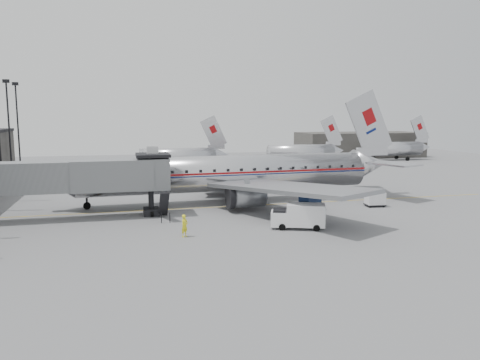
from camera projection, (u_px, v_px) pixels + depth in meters
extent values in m
plane|color=slate|center=(247.00, 217.00, 47.39)|extent=(160.00, 160.00, 0.00)
cube|color=#3D3B37|center=(359.00, 145.00, 115.53)|extent=(30.00, 12.00, 6.00)
cube|color=gold|center=(258.00, 205.00, 53.88)|extent=(60.00, 0.15, 0.01)
cube|color=#5A5C5E|center=(16.00, 178.00, 44.89)|extent=(12.00, 2.80, 3.00)
cube|color=#5A5C5E|center=(113.00, 175.00, 47.08)|extent=(8.00, 3.00, 3.10)
cube|color=#5A5C5E|center=(153.00, 173.00, 48.44)|extent=(3.20, 3.60, 3.20)
cube|color=black|center=(153.00, 155.00, 48.18)|extent=(3.40, 3.80, 0.30)
cube|color=white|center=(153.00, 150.00, 48.11)|extent=(1.20, 0.15, 0.80)
cylinder|color=black|center=(151.00, 202.00, 48.39)|extent=(0.56, 0.56, 2.80)
cube|color=black|center=(151.00, 212.00, 48.53)|extent=(1.60, 2.20, 0.70)
cylinder|color=black|center=(152.00, 214.00, 47.58)|extent=(0.30, 0.60, 0.60)
cylinder|color=black|center=(151.00, 210.00, 49.50)|extent=(0.30, 0.60, 0.60)
cube|color=black|center=(164.00, 204.00, 46.43)|extent=(0.90, 3.20, 2.90)
cylinder|color=black|center=(10.00, 135.00, 66.53)|extent=(0.24, 0.24, 15.00)
cube|color=black|center=(6.00, 81.00, 65.49)|extent=(0.90, 0.25, 0.50)
cylinder|color=black|center=(18.00, 133.00, 72.29)|extent=(0.24, 0.24, 15.00)
cube|color=black|center=(15.00, 84.00, 71.25)|extent=(0.90, 0.25, 0.50)
cylinder|color=silver|center=(178.00, 157.00, 86.86)|extent=(14.00, 3.20, 3.20)
cube|color=silver|center=(214.00, 132.00, 87.90)|extent=(5.17, 0.26, 6.52)
cylinder|color=black|center=(154.00, 168.00, 86.05)|extent=(0.24, 0.24, 1.00)
cylinder|color=silver|center=(301.00, 152.00, 97.03)|extent=(14.00, 3.20, 3.20)
cube|color=silver|center=(332.00, 131.00, 98.08)|extent=(5.17, 0.26, 6.52)
cylinder|color=black|center=(280.00, 163.00, 96.23)|extent=(0.24, 0.24, 1.00)
cylinder|color=silver|center=(393.00, 149.00, 106.72)|extent=(14.00, 3.20, 3.20)
cube|color=silver|center=(420.00, 129.00, 107.76)|extent=(5.17, 0.26, 6.52)
cylinder|color=black|center=(375.00, 158.00, 105.91)|extent=(0.24, 0.24, 1.00)
cylinder|color=silver|center=(227.00, 173.00, 55.47)|extent=(34.44, 5.57, 4.23)
cone|color=silver|center=(58.00, 179.00, 50.17)|extent=(3.59, 4.36, 4.23)
cone|color=silver|center=(370.00, 165.00, 60.80)|extent=(4.73, 4.19, 4.02)
cube|color=#9D0B0F|center=(227.00, 171.00, 55.43)|extent=(34.44, 5.61, 0.21)
cube|color=#0A1758|center=(227.00, 173.00, 55.47)|extent=(34.44, 5.61, 0.11)
cube|color=silver|center=(369.00, 124.00, 59.97)|extent=(7.02, 0.62, 8.79)
cube|color=gray|center=(232.00, 166.00, 66.25)|extent=(12.62, 19.32, 1.36)
cube|color=gray|center=(287.00, 188.00, 46.71)|extent=(13.73, 19.18, 1.36)
cylinder|color=gray|center=(220.00, 181.00, 61.52)|extent=(3.98, 2.55, 2.40)
cylinder|color=gray|center=(247.00, 196.00, 50.23)|extent=(3.98, 2.55, 2.40)
cylinder|color=black|center=(87.00, 203.00, 51.35)|extent=(0.23, 0.23, 1.49)
cylinder|color=black|center=(239.00, 190.00, 59.30)|extent=(0.30, 0.30, 1.60)
cylinder|color=black|center=(239.00, 193.00, 59.34)|extent=(1.16, 0.44, 1.14)
cylinder|color=black|center=(253.00, 198.00, 53.65)|extent=(0.30, 0.30, 1.60)
cylinder|color=black|center=(253.00, 201.00, 53.69)|extent=(1.16, 0.44, 1.14)
cube|color=white|center=(306.00, 215.00, 42.51)|extent=(3.88, 2.98, 2.00)
cube|color=white|center=(279.00, 218.00, 42.82)|extent=(2.06, 2.23, 1.33)
cube|color=black|center=(279.00, 212.00, 42.74)|extent=(1.64, 1.92, 0.57)
cylinder|color=black|center=(282.00, 227.00, 42.03)|extent=(0.65, 0.44, 0.61)
cylinder|color=black|center=(283.00, 223.00, 43.72)|extent=(0.65, 0.44, 0.61)
cylinder|color=black|center=(317.00, 228.00, 41.70)|extent=(0.65, 0.44, 0.61)
cylinder|color=black|center=(316.00, 224.00, 43.39)|extent=(0.65, 0.44, 0.61)
cube|color=black|center=(310.00, 201.00, 51.05)|extent=(2.49, 2.23, 1.43)
cube|color=black|center=(310.00, 208.00, 51.16)|extent=(2.62, 2.37, 0.12)
cylinder|color=black|center=(309.00, 210.00, 50.19)|extent=(0.33, 0.24, 0.31)
cylinder|color=black|center=(319.00, 208.00, 51.19)|extent=(0.33, 0.24, 0.31)
cylinder|color=black|center=(301.00, 208.00, 51.14)|extent=(0.33, 0.24, 0.31)
cylinder|color=black|center=(311.00, 207.00, 52.14)|extent=(0.33, 0.24, 0.31)
cube|color=white|center=(375.00, 198.00, 52.98)|extent=(2.13, 1.69, 1.39)
cube|color=black|center=(375.00, 205.00, 53.08)|extent=(2.24, 1.80, 0.12)
cylinder|color=black|center=(370.00, 206.00, 52.40)|extent=(0.31, 0.15, 0.30)
cylinder|color=black|center=(384.00, 206.00, 52.62)|extent=(0.31, 0.15, 0.30)
cylinder|color=black|center=(366.00, 204.00, 53.56)|extent=(0.31, 0.15, 0.30)
cylinder|color=black|center=(379.00, 204.00, 53.79)|extent=(0.31, 0.15, 0.30)
imported|color=yellow|center=(185.00, 226.00, 39.77)|extent=(0.83, 0.81, 1.92)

